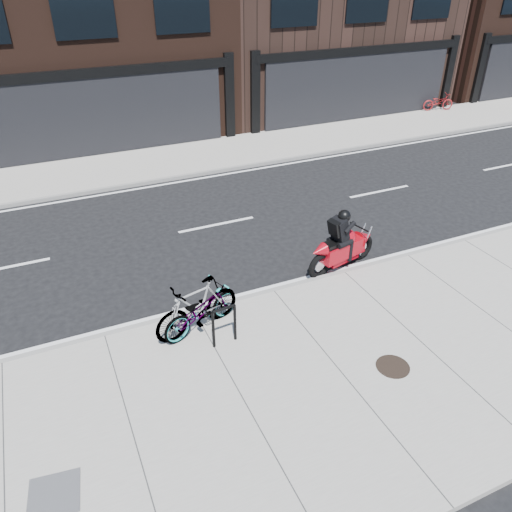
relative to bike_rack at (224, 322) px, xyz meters
name	(u,v)px	position (x,y,z in m)	size (l,w,h in m)	color
ground	(242,256)	(1.75, 3.25, -0.67)	(120.00, 120.00, 0.00)	black
sidewalk_near	(342,376)	(1.75, -1.75, -0.60)	(60.00, 6.00, 0.13)	gray
sidewalk_far	(166,161)	(1.75, 11.00, -0.60)	(60.00, 3.50, 0.13)	gray
bike_rack	(224,322)	(0.00, 0.00, 0.00)	(0.55, 0.10, 0.92)	black
bicycle_front	(201,310)	(-0.28, 0.65, -0.04)	(0.66, 1.90, 1.00)	gray
bicycle_rear	(197,307)	(-0.36, 0.65, 0.06)	(0.57, 2.00, 1.20)	gray
motorcycle	(345,244)	(3.97, 1.67, 0.02)	(2.25, 0.83, 1.70)	black
bicycle_far	(438,102)	(16.41, 12.25, -0.12)	(0.56, 1.59, 0.84)	maroon
manhole_cover	(393,366)	(2.75, -2.01, -0.53)	(0.66, 0.66, 0.01)	black
utility_grate	(54,495)	(-3.57, -2.14, -0.53)	(0.75, 0.75, 0.01)	#434345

